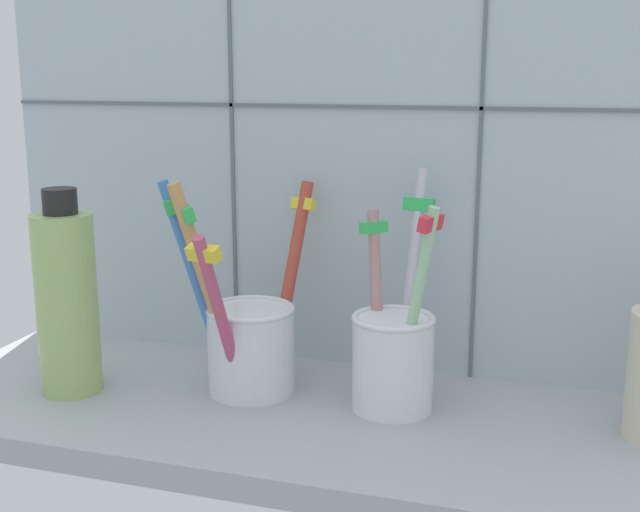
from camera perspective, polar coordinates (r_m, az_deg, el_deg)
counter_slab at (r=64.54cm, az=-0.67°, el=-11.43°), size 64.00×22.00×2.00cm
tile_wall_back at (r=70.50cm, az=2.35°, el=8.75°), size 64.00×2.20×45.00cm
toothbrush_cup_left at (r=66.51cm, az=-4.97°, el=-5.61°), size 9.96×14.80×17.37cm
toothbrush_cup_right at (r=63.52cm, az=5.09°, el=-6.58°), size 6.97×10.02×17.84cm
soap_bottle at (r=68.63cm, az=-17.03°, el=-2.91°), size 4.84×4.84×16.47cm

